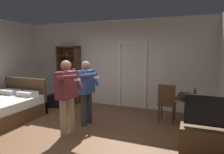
{
  "coord_description": "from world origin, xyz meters",
  "views": [
    {
      "loc": [
        2.48,
        -3.47,
        1.85
      ],
      "look_at": [
        0.9,
        0.45,
        1.27
      ],
      "focal_mm": 31.91,
      "sensor_mm": 36.0,
      "label": 1
    }
  ],
  "objects_px": {
    "person_blue_shirt": "(67,92)",
    "person_striped_shirt": "(86,88)",
    "side_table": "(188,108)",
    "laptop": "(186,97)",
    "suitcase_dark": "(56,101)",
    "bed": "(1,109)",
    "tv_flatscreen": "(211,140)",
    "wooden_chair": "(167,102)",
    "bottle_on_table": "(195,95)",
    "bookshelf": "(69,73)"
  },
  "relations": [
    {
      "from": "person_blue_shirt",
      "to": "person_striped_shirt",
      "type": "bearing_deg",
      "value": 84.45
    },
    {
      "from": "side_table",
      "to": "laptop",
      "type": "xyz_separation_m",
      "value": [
        -0.04,
        -0.04,
        0.28
      ]
    },
    {
      "from": "laptop",
      "to": "suitcase_dark",
      "type": "height_order",
      "value": "laptop"
    },
    {
      "from": "bed",
      "to": "tv_flatscreen",
      "type": "height_order",
      "value": "tv_flatscreen"
    },
    {
      "from": "side_table",
      "to": "wooden_chair",
      "type": "bearing_deg",
      "value": 164.58
    },
    {
      "from": "tv_flatscreen",
      "to": "bottle_on_table",
      "type": "xyz_separation_m",
      "value": [
        -0.27,
        1.27,
        0.49
      ]
    },
    {
      "from": "bed",
      "to": "bookshelf",
      "type": "height_order",
      "value": "bookshelf"
    },
    {
      "from": "bookshelf",
      "to": "person_striped_shirt",
      "type": "distance_m",
      "value": 2.37
    },
    {
      "from": "bed",
      "to": "bottle_on_table",
      "type": "distance_m",
      "value": 4.89
    },
    {
      "from": "laptop",
      "to": "person_blue_shirt",
      "type": "relative_size",
      "value": 0.25
    },
    {
      "from": "laptop",
      "to": "bottle_on_table",
      "type": "bearing_deg",
      "value": -11.96
    },
    {
      "from": "side_table",
      "to": "laptop",
      "type": "height_order",
      "value": "laptop"
    },
    {
      "from": "bookshelf",
      "to": "wooden_chair",
      "type": "relative_size",
      "value": 1.99
    },
    {
      "from": "side_table",
      "to": "laptop",
      "type": "relative_size",
      "value": 1.72
    },
    {
      "from": "bookshelf",
      "to": "bottle_on_table",
      "type": "height_order",
      "value": "bookshelf"
    },
    {
      "from": "laptop",
      "to": "tv_flatscreen",
      "type": "bearing_deg",
      "value": -70.98
    },
    {
      "from": "tv_flatscreen",
      "to": "person_striped_shirt",
      "type": "distance_m",
      "value": 2.87
    },
    {
      "from": "side_table",
      "to": "person_blue_shirt",
      "type": "height_order",
      "value": "person_blue_shirt"
    },
    {
      "from": "side_table",
      "to": "person_striped_shirt",
      "type": "height_order",
      "value": "person_striped_shirt"
    },
    {
      "from": "wooden_chair",
      "to": "person_striped_shirt",
      "type": "xyz_separation_m",
      "value": [
        -1.83,
        -0.88,
        0.37
      ]
    },
    {
      "from": "laptop",
      "to": "bottle_on_table",
      "type": "xyz_separation_m",
      "value": [
        0.18,
        -0.04,
        0.07
      ]
    },
    {
      "from": "laptop",
      "to": "bookshelf",
      "type": "bearing_deg",
      "value": 165.74
    },
    {
      "from": "bookshelf",
      "to": "bottle_on_table",
      "type": "xyz_separation_m",
      "value": [
        4.11,
        -1.04,
        -0.23
      ]
    },
    {
      "from": "bottle_on_table",
      "to": "person_striped_shirt",
      "type": "relative_size",
      "value": 0.18
    },
    {
      "from": "bookshelf",
      "to": "person_striped_shirt",
      "type": "xyz_separation_m",
      "value": [
        1.64,
        -1.7,
        -0.14
      ]
    },
    {
      "from": "suitcase_dark",
      "to": "wooden_chair",
      "type": "bearing_deg",
      "value": -13.02
    },
    {
      "from": "bookshelf",
      "to": "bottle_on_table",
      "type": "distance_m",
      "value": 4.25
    },
    {
      "from": "bottle_on_table",
      "to": "person_striped_shirt",
      "type": "xyz_separation_m",
      "value": [
        -2.47,
        -0.66,
        0.09
      ]
    },
    {
      "from": "laptop",
      "to": "person_striped_shirt",
      "type": "distance_m",
      "value": 2.4
    },
    {
      "from": "person_striped_shirt",
      "to": "bed",
      "type": "bearing_deg",
      "value": -164.68
    },
    {
      "from": "bottle_on_table",
      "to": "bookshelf",
      "type": "bearing_deg",
      "value": 165.84
    },
    {
      "from": "tv_flatscreen",
      "to": "wooden_chair",
      "type": "distance_m",
      "value": 1.76
    },
    {
      "from": "laptop",
      "to": "suitcase_dark",
      "type": "bearing_deg",
      "value": 176.22
    },
    {
      "from": "laptop",
      "to": "person_blue_shirt",
      "type": "xyz_separation_m",
      "value": [
        -2.36,
        -1.41,
        0.2
      ]
    },
    {
      "from": "bookshelf",
      "to": "laptop",
      "type": "xyz_separation_m",
      "value": [
        3.93,
        -1.0,
        -0.3
      ]
    },
    {
      "from": "person_striped_shirt",
      "to": "person_blue_shirt",
      "type": "bearing_deg",
      "value": -95.55
    },
    {
      "from": "suitcase_dark",
      "to": "bed",
      "type": "bearing_deg",
      "value": -120.85
    },
    {
      "from": "side_table",
      "to": "suitcase_dark",
      "type": "distance_m",
      "value": 4.03
    },
    {
      "from": "side_table",
      "to": "suitcase_dark",
      "type": "bearing_deg",
      "value": 176.85
    },
    {
      "from": "tv_flatscreen",
      "to": "bed",
      "type": "bearing_deg",
      "value": -179.94
    },
    {
      "from": "suitcase_dark",
      "to": "bottle_on_table",
      "type": "bearing_deg",
      "value": -15.84
    },
    {
      "from": "side_table",
      "to": "suitcase_dark",
      "type": "xyz_separation_m",
      "value": [
        -4.01,
        0.22,
        -0.27
      ]
    },
    {
      "from": "person_blue_shirt",
      "to": "suitcase_dark",
      "type": "bearing_deg",
      "value": 133.82
    },
    {
      "from": "wooden_chair",
      "to": "person_striped_shirt",
      "type": "height_order",
      "value": "person_striped_shirt"
    },
    {
      "from": "bed",
      "to": "tv_flatscreen",
      "type": "bearing_deg",
      "value": 0.06
    },
    {
      "from": "bottle_on_table",
      "to": "person_blue_shirt",
      "type": "distance_m",
      "value": 2.89
    },
    {
      "from": "wooden_chair",
      "to": "suitcase_dark",
      "type": "relative_size",
      "value": 2.07
    },
    {
      "from": "tv_flatscreen",
      "to": "suitcase_dark",
      "type": "relative_size",
      "value": 2.3
    },
    {
      "from": "wooden_chair",
      "to": "bed",
      "type": "bearing_deg",
      "value": -159.79
    },
    {
      "from": "bed",
      "to": "person_striped_shirt",
      "type": "height_order",
      "value": "person_striped_shirt"
    }
  ]
}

